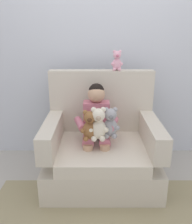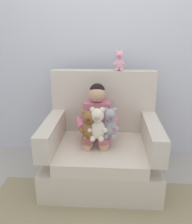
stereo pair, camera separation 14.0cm
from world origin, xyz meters
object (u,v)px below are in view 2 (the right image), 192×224
Objects in this scene: plush_pink_on_backrest at (119,61)px; armchair at (102,148)px; plush_grey at (110,124)px; seated_child at (97,121)px; plush_cream at (97,125)px; plush_brown at (89,126)px.

armchair is at bearing -109.68° from plush_pink_on_backrest.
armchair is 0.36m from plush_grey.
seated_child is 3.93× the size of plush_pink_on_backrest.
plush_brown is at bearing 158.82° from plush_cream.
seated_child is 0.21m from plush_brown.
plush_brown is at bearing -121.47° from armchair.
plush_pink_on_backrest reaches higher than plush_cream.
plush_grey is at bearing -48.30° from seated_child.
armchair is 0.39m from plush_cream.
seated_child is 0.67m from plush_pink_on_backrest.
seated_child reaches higher than plush_cream.
plush_cream reaches higher than plush_brown.
armchair is 3.87× the size of plush_brown.
armchair is at bearing 74.15° from plush_brown.
plush_grey reaches higher than plush_brown.
armchair is at bearing 122.58° from plush_grey.
plush_brown is (-0.19, -0.06, -0.00)m from plush_grey.
plush_cream is 0.74m from plush_pink_on_backrest.
plush_cream is 1.50× the size of plush_pink_on_backrest.
plush_pink_on_backrest is (0.08, 0.44, 0.52)m from plush_grey.
seated_child is at bearing 169.40° from armchair.
seated_child is 0.19m from plush_grey.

